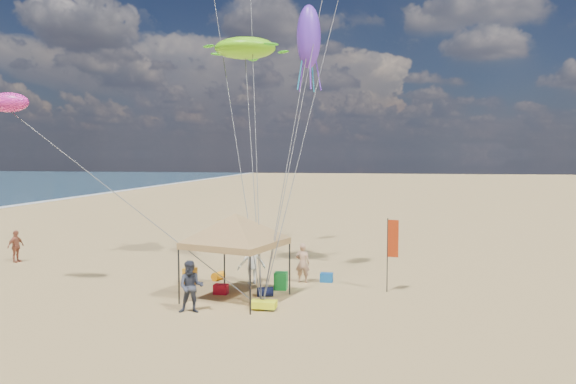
# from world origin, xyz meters

# --- Properties ---
(ground) EXTENTS (280.00, 280.00, 0.00)m
(ground) POSITION_xyz_m (0.00, 0.00, 0.00)
(ground) COLOR tan
(ground) RESTS_ON ground
(canopy_tent) EXTENTS (5.86, 5.86, 3.77)m
(canopy_tent) POSITION_xyz_m (-1.77, 1.72, 3.14)
(canopy_tent) COLOR black
(canopy_tent) RESTS_ON ground
(feather_flag) EXTENTS (0.45, 0.12, 2.96)m
(feather_flag) POSITION_xyz_m (4.02, 3.76, 1.98)
(feather_flag) COLOR black
(feather_flag) RESTS_ON ground
(cooler_red) EXTENTS (0.54, 0.38, 0.38)m
(cooler_red) POSITION_xyz_m (-2.56, 2.33, 0.19)
(cooler_red) COLOR red
(cooler_red) RESTS_ON ground
(cooler_blue) EXTENTS (0.54, 0.38, 0.38)m
(cooler_blue) POSITION_xyz_m (1.31, 5.08, 0.19)
(cooler_blue) COLOR #13559F
(cooler_blue) RESTS_ON ground
(bag_navy) EXTENTS (0.69, 0.54, 0.36)m
(bag_navy) POSITION_xyz_m (-0.77, 2.27, 0.18)
(bag_navy) COLOR #0C1237
(bag_navy) RESTS_ON ground
(bag_orange) EXTENTS (0.54, 0.69, 0.36)m
(bag_orange) POSITION_xyz_m (-3.37, 4.60, 0.18)
(bag_orange) COLOR orange
(bag_orange) RESTS_ON ground
(chair_green) EXTENTS (0.50, 0.50, 0.70)m
(chair_green) POSITION_xyz_m (-0.37, 3.46, 0.35)
(chair_green) COLOR #1A9334
(chair_green) RESTS_ON ground
(chair_yellow) EXTENTS (0.50, 0.50, 0.70)m
(chair_yellow) POSITION_xyz_m (-4.32, 3.65, 0.35)
(chair_yellow) COLOR orange
(chair_yellow) RESTS_ON ground
(crate_grey) EXTENTS (0.34, 0.30, 0.28)m
(crate_grey) POSITION_xyz_m (-0.18, 0.49, 0.14)
(crate_grey) COLOR slate
(crate_grey) RESTS_ON ground
(beach_cart) EXTENTS (0.90, 0.50, 0.24)m
(beach_cart) POSITION_xyz_m (-0.42, 0.47, 0.20)
(beach_cart) COLOR #EDFF1C
(beach_cart) RESTS_ON ground
(person_near_a) EXTENTS (0.64, 0.44, 1.70)m
(person_near_a) POSITION_xyz_m (0.32, 4.80, 0.85)
(person_near_a) COLOR tan
(person_near_a) RESTS_ON ground
(person_near_b) EXTENTS (1.01, 0.86, 1.82)m
(person_near_b) POSITION_xyz_m (-2.81, -0.31, 0.91)
(person_near_b) COLOR #363A4A
(person_near_b) RESTS_ON ground
(person_near_c) EXTENTS (1.38, 1.11, 1.86)m
(person_near_c) POSITION_xyz_m (-1.78, 4.25, 0.93)
(person_near_c) COLOR white
(person_near_c) RESTS_ON ground
(person_far_a) EXTENTS (0.58, 1.02, 1.64)m
(person_far_a) POSITION_xyz_m (-14.67, 6.60, 0.82)
(person_far_a) COLOR #A75C40
(person_far_a) RESTS_ON ground
(turtle_kite) EXTENTS (3.42, 3.08, 0.94)m
(turtle_kite) POSITION_xyz_m (-2.62, 6.56, 10.31)
(turtle_kite) COLOR #73E515
(turtle_kite) RESTS_ON ground
(fish_kite) EXTENTS (1.88, 1.25, 0.77)m
(fish_kite) POSITION_xyz_m (-10.80, 1.28, 7.50)
(fish_kite) COLOR #DC2497
(fish_kite) RESTS_ON ground
(squid_kite) EXTENTS (1.28, 1.28, 2.70)m
(squid_kite) POSITION_xyz_m (0.44, 5.63, 10.51)
(squid_kite) COLOR #6531D2
(squid_kite) RESTS_ON ground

